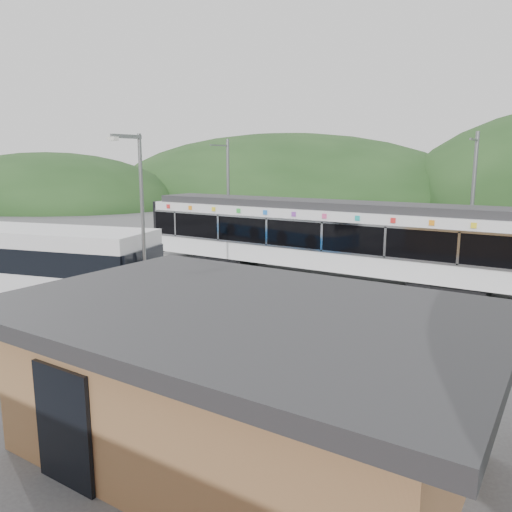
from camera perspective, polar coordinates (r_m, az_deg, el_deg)
The scene contains 10 objects.
ground at distance 20.57m, azimuth -1.30°, elevation -5.17°, with size 120.00×120.00×0.00m, color #4C4C4F.
hills at distance 22.93m, azimuth 19.41°, elevation -4.13°, with size 146.00×149.00×26.00m.
platform at distance 23.25m, azimuth 3.25°, elevation -2.94°, with size 26.00×3.20×0.30m, color #9E9E99.
yellow_line at distance 22.12m, azimuth 1.60°, elevation -3.22°, with size 26.00×0.10×0.01m, color yellow.
train at distance 24.90m, azimuth 7.98°, elevation 2.36°, with size 20.44×3.01×3.74m.
catenary_mast_west at distance 30.88m, azimuth -3.24°, elevation 7.00°, with size 0.18×1.80×7.00m.
catenary_mast_east at distance 25.37m, azimuth 23.45°, elevation 5.35°, with size 0.18×1.80×7.00m.
station_shelter at distance 9.85m, azimuth -1.68°, elevation -13.66°, with size 9.20×6.20×3.00m.
bus at distance 21.17m, azimuth -26.70°, elevation -1.51°, with size 12.21×5.68×3.25m.
lamp_post at distance 16.60m, azimuth -13.15°, elevation 4.37°, with size 0.37×1.15×6.51m.
Camera 1 is at (11.08, -16.40, 5.61)m, focal length 35.00 mm.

